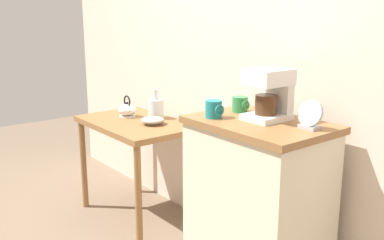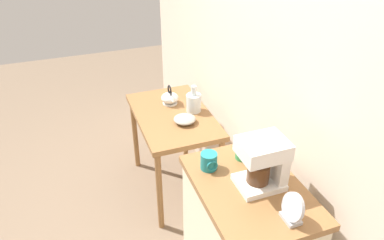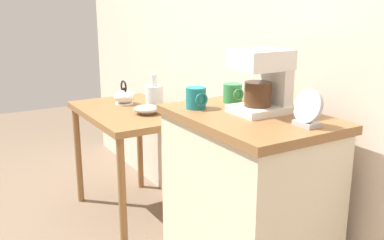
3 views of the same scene
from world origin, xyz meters
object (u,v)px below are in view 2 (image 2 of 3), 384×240
Objects in this scene: teakettle at (170,98)px; mug_dark_teal at (209,161)px; table_clock at (292,210)px; mug_tall_green at (244,152)px; bowl_stoneware at (185,119)px; coffee_maker at (265,161)px; glass_carafe_vase at (194,102)px.

teakettle is 1.13m from mug_dark_teal.
mug_tall_green is at bearing 179.16° from table_clock.
mug_dark_teal is 0.67× the size of table_clock.
teakettle reaches higher than bowl_stoneware.
mug_tall_green is at bearing 178.75° from coffee_maker.
teakettle is at bearing 173.57° from mug_dark_teal.
table_clock is at bearing -0.48° from coffee_maker.
mug_dark_teal is 0.49m from table_clock.
bowl_stoneware is at bearing -175.10° from mug_tall_green.
bowl_stoneware is 0.84m from mug_dark_teal.
glass_carafe_vase is 1.17m from coffee_maker.
coffee_maker is at bearing -3.00° from glass_carafe_vase.
mug_tall_green is (1.09, 0.08, 0.20)m from teakettle.
table_clock is (1.39, -0.06, 0.20)m from glass_carafe_vase.
bowl_stoneware is 1.75× the size of mug_tall_green.
mug_dark_teal reaches higher than mug_tall_green.
teakettle is at bearing -175.66° from mug_tall_green.
bowl_stoneware is at bearing 2.96° from teakettle.
table_clock is (1.24, 0.06, 0.24)m from bowl_stoneware.
bowl_stoneware is 0.31m from teakettle.
coffee_maker is 0.30m from mug_dark_teal.
mug_dark_teal reaches higher than bowl_stoneware.
coffee_maker reaches higher than glass_carafe_vase.
mug_dark_teal is at bearing -156.14° from table_clock.
mug_tall_green reaches higher than bowl_stoneware.
teakettle is 1.34m from coffee_maker.
table_clock is at bearing 2.78° from teakettle.
glass_carafe_vase reaches higher than bowl_stoneware.
mug_dark_teal is at bearing -135.07° from coffee_maker.
coffee_maker is at bearing 3.40° from teakettle.
table_clock is (0.47, -0.01, 0.02)m from mug_tall_green.
glass_carafe_vase is at bearing 177.00° from coffee_maker.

